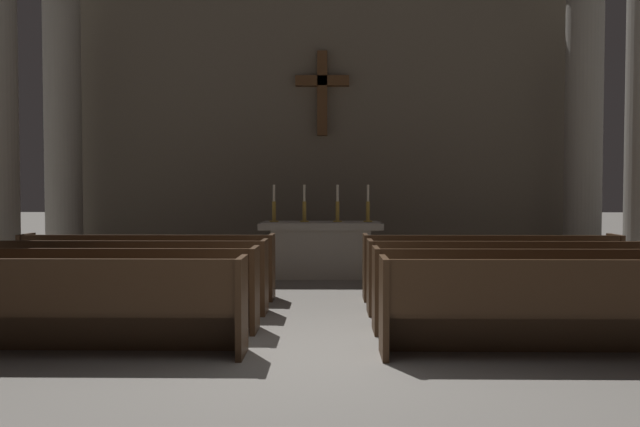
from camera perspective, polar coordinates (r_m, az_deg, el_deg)
ground_plane at (r=6.27m, az=-0.65°, el=-12.54°), size 80.00×80.00×0.00m
pew_left_row_1 at (r=6.66m, az=-22.58°, el=-7.61°), size 3.64×0.50×0.95m
pew_left_row_2 at (r=7.63m, az=-19.41°, el=-6.36°), size 3.64×0.50×0.95m
pew_left_row_3 at (r=8.61m, az=-16.97°, el=-5.37°), size 3.64×0.50×0.95m
pew_left_row_4 at (r=9.61m, az=-15.04°, el=-4.58°), size 3.64×0.50×0.95m
pew_right_row_1 at (r=6.54m, az=21.70°, el=-7.78°), size 3.64×0.50×0.95m
pew_right_row_2 at (r=7.52m, az=18.84°, el=-6.47°), size 3.64×0.50×0.95m
pew_right_row_3 at (r=8.52m, az=16.65°, el=-5.45°), size 3.64×0.50×0.95m
pew_right_row_4 at (r=9.53m, az=14.92°, el=-4.64°), size 3.64×0.50×0.95m
column_left_third at (r=13.59m, az=-21.92°, el=7.38°), size 1.05×1.05×5.91m
column_right_third at (r=13.47m, az=22.42°, el=7.42°), size 1.05×1.05×5.91m
altar at (r=11.60m, az=0.08°, el=-3.10°), size 2.20×0.90×1.01m
candlestick_outer_left at (r=11.60m, az=-4.12°, el=0.31°), size 0.16×0.16×0.67m
candlestick_inner_left at (r=11.57m, az=-1.40°, el=0.31°), size 0.16×0.16×0.67m
candlestick_inner_right at (r=11.56m, az=1.57°, el=0.31°), size 0.16×0.16×0.67m
candlestick_outer_right at (r=11.58m, az=4.29°, el=0.31°), size 0.16×0.16×0.67m
apse_with_cross at (r=13.86m, az=0.21°, el=9.15°), size 11.25×0.46×6.57m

